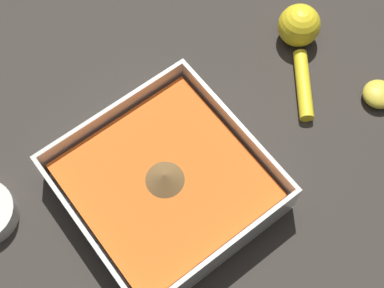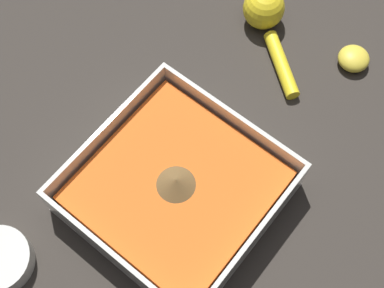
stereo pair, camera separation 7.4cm
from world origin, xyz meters
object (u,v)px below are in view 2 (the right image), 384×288
(lemon_squeezer, at_px, (266,17))
(square_dish, at_px, (177,191))
(spice_bowl, at_px, (0,260))
(lemon_half, at_px, (354,59))

(lemon_squeezer, bearing_deg, square_dish, 140.59)
(spice_bowl, bearing_deg, lemon_squeezer, 174.84)
(lemon_half, bearing_deg, square_dish, -12.01)
(lemon_half, bearing_deg, lemon_squeezer, -78.13)
(spice_bowl, distance_m, lemon_half, 0.59)
(lemon_squeezer, relative_size, lemon_half, 3.25)
(spice_bowl, xyz_separation_m, lemon_squeezer, (-0.52, 0.05, 0.02))
(lemon_half, bearing_deg, spice_bowl, -19.22)
(square_dish, distance_m, lemon_squeezer, 0.32)
(square_dish, height_order, spice_bowl, square_dish)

